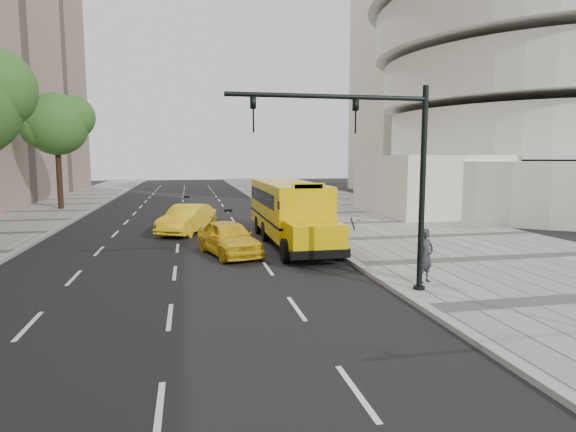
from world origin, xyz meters
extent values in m
plane|color=black|center=(0.00, 0.00, 0.00)|extent=(140.00, 140.00, 0.00)
cube|color=gray|center=(12.00, 0.00, 0.07)|extent=(12.00, 140.00, 0.15)
cube|color=gray|center=(6.00, 0.00, 0.07)|extent=(0.30, 140.00, 0.15)
cube|color=gray|center=(-8.00, 0.00, 0.07)|extent=(0.30, 140.00, 0.15)
cylinder|color=silver|center=(30.00, 14.00, 2.00)|extent=(32.00, 32.00, 4.00)
cylinder|color=silver|center=(30.00, 14.00, 6.10)|extent=(26.00, 26.00, 3.60)
cylinder|color=silver|center=(30.00, 14.00, 10.30)|extent=(27.60, 27.60, 3.60)
cylinder|color=silver|center=(30.00, 14.00, 14.50)|extent=(29.20, 29.20, 3.60)
cube|color=beige|center=(28.00, 34.00, 17.50)|extent=(14.00, 12.00, 35.00)
cube|color=silver|center=(17.00, 10.00, 2.20)|extent=(8.00, 10.00, 4.40)
cylinder|color=black|center=(-10.50, 18.44, 3.04)|extent=(0.44, 0.44, 6.08)
sphere|color=#28561C|center=(-10.50, 18.44, 6.84)|extent=(4.84, 4.84, 4.84)
sphere|color=#28561C|center=(-9.29, 18.74, 7.44)|extent=(3.39, 3.39, 3.39)
sphere|color=#28561C|center=(-11.47, 18.04, 6.44)|extent=(3.15, 3.15, 3.15)
cube|color=#DEB202|center=(4.50, 1.06, 1.77)|extent=(2.50, 9.00, 2.45)
cube|color=#DEB202|center=(4.50, -4.44, 1.10)|extent=(2.20, 2.00, 1.10)
cube|color=black|center=(4.50, -5.32, 0.55)|extent=(2.38, 0.25, 0.35)
cube|color=black|center=(4.50, 1.06, 1.25)|extent=(2.52, 9.00, 0.12)
cube|color=black|center=(4.50, -3.38, 2.25)|extent=(2.05, 0.10, 0.90)
cube|color=black|center=(4.50, 1.56, 2.25)|extent=(2.52, 7.50, 0.70)
cube|color=#DEB202|center=(4.50, -3.39, 3.05)|extent=(1.40, 0.12, 0.28)
ellipsoid|color=silver|center=(6.02, -5.84, 1.90)|extent=(0.32, 0.32, 0.14)
cylinder|color=black|center=(5.78, -5.62, 1.70)|extent=(0.36, 0.47, 0.58)
cylinder|color=black|center=(3.37, -4.14, 0.50)|extent=(0.30, 1.00, 1.00)
cylinder|color=black|center=(5.63, -4.14, 0.50)|extent=(0.30, 1.00, 1.00)
cylinder|color=black|center=(3.37, 1.06, 0.50)|extent=(0.30, 1.00, 1.00)
cylinder|color=black|center=(5.63, 1.06, 0.50)|extent=(0.30, 1.00, 1.00)
cylinder|color=black|center=(3.37, 3.56, 0.50)|extent=(0.30, 1.00, 1.00)
cylinder|color=black|center=(5.63, 3.56, 0.50)|extent=(0.30, 1.00, 1.00)
imported|color=yellow|center=(1.24, -2.06, 0.76)|extent=(2.92, 4.79, 1.52)
imported|color=yellow|center=(-0.55, 4.50, 0.80)|extent=(3.50, 5.12, 1.60)
imported|color=#2C2C33|center=(7.18, -8.60, 1.05)|extent=(0.78, 0.67, 1.81)
cylinder|color=black|center=(6.60, -9.34, 3.20)|extent=(0.18, 0.18, 6.40)
cylinder|color=black|center=(6.60, -9.34, 0.12)|extent=(0.36, 0.36, 0.25)
cylinder|color=black|center=(3.60, -9.34, 6.00)|extent=(6.00, 0.14, 0.14)
imported|color=black|center=(4.40, -9.34, 5.45)|extent=(0.16, 0.20, 1.00)
imported|color=black|center=(1.40, -9.34, 5.45)|extent=(0.16, 0.20, 1.00)
camera|label=1|loc=(-0.42, -22.91, 4.28)|focal=30.00mm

